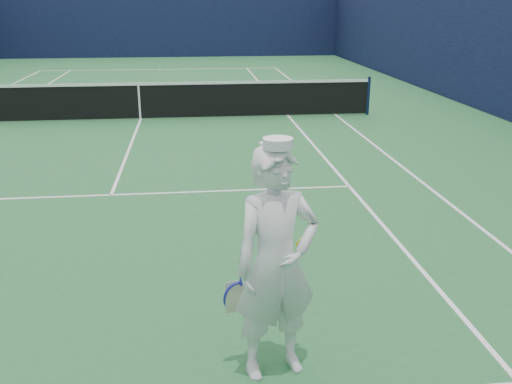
# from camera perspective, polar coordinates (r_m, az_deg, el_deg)

# --- Properties ---
(ground) EXTENTS (80.00, 80.00, 0.00)m
(ground) POSITION_cam_1_polar(r_m,az_deg,el_deg) (16.06, -11.47, 7.10)
(ground) COLOR #256234
(ground) RESTS_ON ground
(court_markings) EXTENTS (11.03, 23.83, 0.01)m
(court_markings) POSITION_cam_1_polar(r_m,az_deg,el_deg) (16.06, -11.47, 7.11)
(court_markings) COLOR white
(court_markings) RESTS_ON ground
(windscreen_fence) EXTENTS (20.12, 36.12, 4.00)m
(windscreen_fence) POSITION_cam_1_polar(r_m,az_deg,el_deg) (15.80, -11.95, 14.22)
(windscreen_fence) COLOR #0E1333
(windscreen_fence) RESTS_ON ground
(tennis_net) EXTENTS (12.88, 0.09, 1.07)m
(tennis_net) POSITION_cam_1_polar(r_m,az_deg,el_deg) (15.97, -11.60, 9.05)
(tennis_net) COLOR #141E4C
(tennis_net) RESTS_ON ground
(tennis_player) EXTENTS (0.90, 0.66, 2.11)m
(tennis_player) POSITION_cam_1_polar(r_m,az_deg,el_deg) (4.81, 2.04, -7.22)
(tennis_player) COLOR white
(tennis_player) RESTS_ON ground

